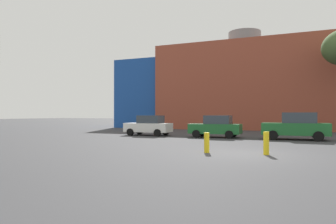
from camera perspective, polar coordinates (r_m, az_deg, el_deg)
The scene contains 7 objects.
ground_plane at distance 14.04m, azimuth 14.82°, elevation -7.56°, with size 200.00×200.00×0.00m, color #38383A.
building_backdrop at distance 39.57m, azimuth 14.16°, elevation 4.15°, with size 32.26×10.80×12.09m.
parked_car_0 at distance 25.26m, azimuth -3.61°, elevation -2.53°, with size 3.82×1.87×1.65m.
parked_car_1 at distance 23.34m, azimuth 8.94°, elevation -2.69°, with size 3.84×1.89×1.66m.
parked_car_2 at distance 22.68m, azimuth 22.86°, elevation -2.46°, with size 4.32×2.12×1.87m.
bollard_yellow_0 at distance 13.83m, azimuth 17.90°, elevation -5.59°, with size 0.24×0.24×1.00m, color yellow.
bollard_yellow_1 at distance 14.01m, azimuth 7.26°, elevation -5.71°, with size 0.24×0.24×0.92m, color yellow.
Camera 1 is at (1.87, -13.81, 1.74)m, focal length 32.56 mm.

